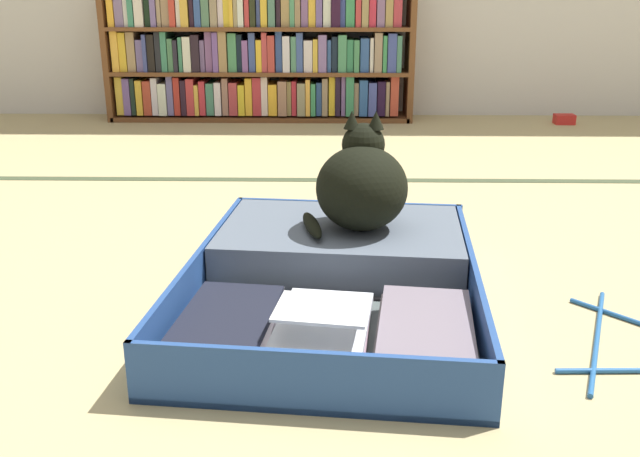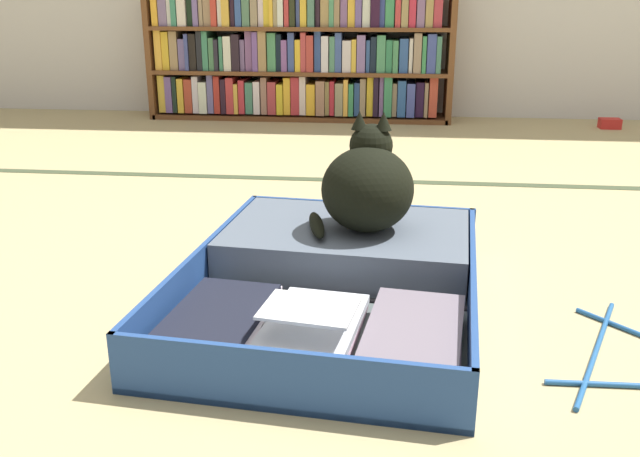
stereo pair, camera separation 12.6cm
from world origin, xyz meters
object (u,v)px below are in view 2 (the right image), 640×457
open_suitcase (338,274)px  clothes_hanger (619,355)px  black_cat (367,187)px  small_red_pouch (610,123)px  bookshelf (298,52)px

open_suitcase → clothes_hanger: bearing=-23.0°
black_cat → small_red_pouch: (1.13, 2.01, -0.19)m
bookshelf → clothes_hanger: size_ratio=3.78×
bookshelf → black_cat: 2.18m
open_suitcase → small_red_pouch: 2.45m
open_suitcase → black_cat: 0.22m
clothes_hanger → open_suitcase: bearing=157.0°
open_suitcase → small_red_pouch: size_ratio=8.86×
clothes_hanger → small_red_pouch: bearing=74.9°
bookshelf → open_suitcase: 2.31m
open_suitcase → clothes_hanger: size_ratio=2.10×
clothes_hanger → small_red_pouch: 2.46m
open_suitcase → clothes_hanger: (0.55, -0.23, -0.04)m
open_suitcase → small_red_pouch: bearing=61.0°
bookshelf → open_suitcase: bearing=-79.8°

